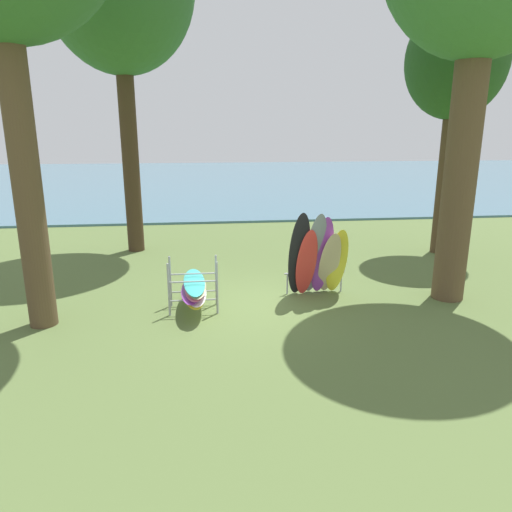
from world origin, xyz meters
TOP-DOWN VIEW (x-y plane):
  - ground_plane at (0.00, 0.00)m, footprint 80.00×80.00m
  - lake_water at (0.00, 28.26)m, footprint 80.00×36.00m
  - tree_mid_behind at (6.77, 4.39)m, footprint 3.14×3.14m
  - leaning_board_pile at (1.56, 0.47)m, footprint 1.61×0.94m
  - board_storage_rack at (-1.52, -0.08)m, footprint 1.15×2.13m

SIDE VIEW (x-z plane):
  - ground_plane at x=0.00m, z-range 0.00..0.00m
  - lake_water at x=0.00m, z-range 0.00..0.10m
  - board_storage_rack at x=-1.52m, z-range -0.07..1.18m
  - leaning_board_pile at x=1.56m, z-range -0.13..2.15m
  - tree_mid_behind at x=6.77m, z-range 2.10..10.12m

